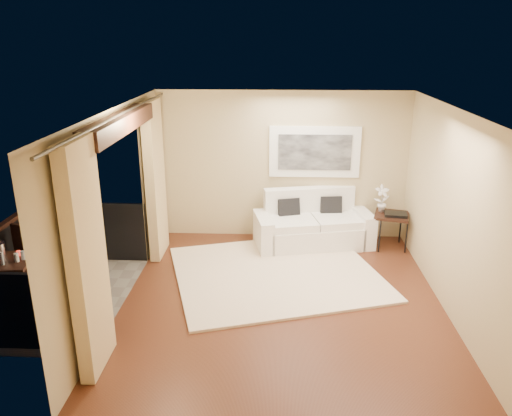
# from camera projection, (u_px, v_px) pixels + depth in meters

# --- Properties ---
(floor) EXTENTS (5.00, 5.00, 0.00)m
(floor) POSITION_uv_depth(u_px,v_px,m) (282.00, 301.00, 7.14)
(floor) COLOR #5A2D1A
(floor) RESTS_ON ground
(room_shell) EXTENTS (5.00, 6.40, 5.00)m
(room_shell) POSITION_uv_depth(u_px,v_px,m) (119.00, 124.00, 6.40)
(room_shell) COLOR white
(room_shell) RESTS_ON ground
(balcony) EXTENTS (1.81, 2.60, 1.17)m
(balcony) POSITION_uv_depth(u_px,v_px,m) (54.00, 285.00, 7.22)
(balcony) COLOR #605B56
(balcony) RESTS_ON ground
(curtains) EXTENTS (0.16, 4.80, 2.64)m
(curtains) POSITION_uv_depth(u_px,v_px,m) (128.00, 211.00, 6.79)
(curtains) COLOR #DCBF87
(curtains) RESTS_ON ground
(artwork) EXTENTS (1.62, 0.07, 0.92)m
(artwork) POSITION_uv_depth(u_px,v_px,m) (315.00, 152.00, 8.91)
(artwork) COLOR white
(artwork) RESTS_ON room_shell
(rug) EXTENTS (3.75, 3.48, 0.04)m
(rug) POSITION_uv_depth(u_px,v_px,m) (276.00, 273.00, 7.92)
(rug) COLOR #FEE9CD
(rug) RESTS_ON floor
(sofa) EXTENTS (2.19, 1.29, 0.99)m
(sofa) POSITION_uv_depth(u_px,v_px,m) (312.00, 226.00, 8.97)
(sofa) COLOR white
(sofa) RESTS_ON floor
(side_table) EXTENTS (0.70, 0.70, 0.63)m
(side_table) POSITION_uv_depth(u_px,v_px,m) (392.00, 217.00, 8.76)
(side_table) COLOR black
(side_table) RESTS_ON floor
(tray) EXTENTS (0.42, 0.33, 0.05)m
(tray) POSITION_uv_depth(u_px,v_px,m) (396.00, 214.00, 8.66)
(tray) COLOR black
(tray) RESTS_ON side_table
(orchid) EXTENTS (0.28, 0.21, 0.49)m
(orchid) POSITION_uv_depth(u_px,v_px,m) (382.00, 199.00, 8.79)
(orchid) COLOR white
(orchid) RESTS_ON side_table
(bistro_table) EXTENTS (0.72, 0.72, 0.75)m
(bistro_table) POSITION_uv_depth(u_px,v_px,m) (7.00, 266.00, 6.69)
(bistro_table) COLOR black
(bistro_table) RESTS_ON balcony
(balcony_chair_far) EXTENTS (0.48, 0.49, 0.99)m
(balcony_chair_far) POSITION_uv_depth(u_px,v_px,m) (56.00, 235.00, 7.95)
(balcony_chair_far) COLOR black
(balcony_chair_far) RESTS_ON balcony
(balcony_chair_near) EXTENTS (0.59, 0.59, 1.07)m
(balcony_chair_near) POSITION_uv_depth(u_px,v_px,m) (23.00, 257.00, 7.05)
(balcony_chair_near) COLOR black
(balcony_chair_near) RESTS_ON balcony
(candle) EXTENTS (0.06, 0.06, 0.07)m
(candle) POSITION_uv_depth(u_px,v_px,m) (19.00, 253.00, 6.80)
(candle) COLOR red
(candle) RESTS_ON bistro_table
(vase) EXTENTS (0.04, 0.04, 0.18)m
(vase) POSITION_uv_depth(u_px,v_px,m) (2.00, 259.00, 6.51)
(vase) COLOR silver
(vase) RESTS_ON bistro_table
(glass_a) EXTENTS (0.06, 0.06, 0.12)m
(glass_a) POSITION_uv_depth(u_px,v_px,m) (16.00, 258.00, 6.61)
(glass_a) COLOR silver
(glass_a) RESTS_ON bistro_table
(glass_b) EXTENTS (0.06, 0.06, 0.12)m
(glass_b) POSITION_uv_depth(u_px,v_px,m) (23.00, 255.00, 6.67)
(glass_b) COLOR silver
(glass_b) RESTS_ON bistro_table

